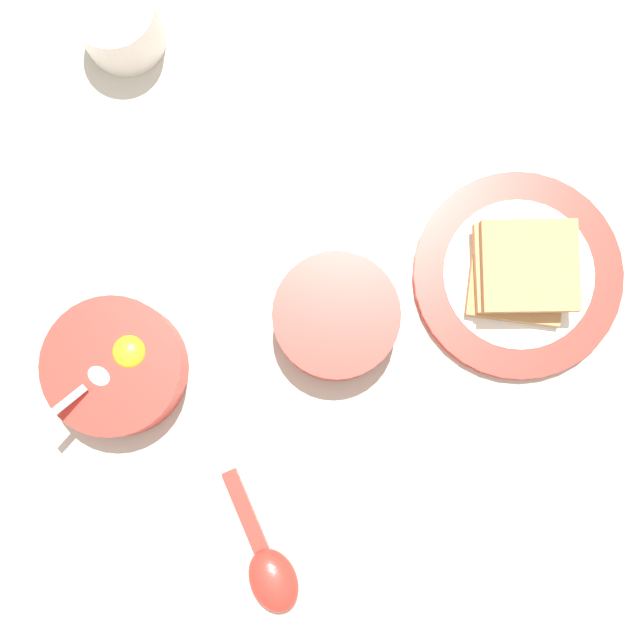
{
  "coord_description": "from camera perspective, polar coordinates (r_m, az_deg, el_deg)",
  "views": [
    {
      "loc": [
        0.13,
        0.03,
        0.89
      ],
      "look_at": [
        0.08,
        0.11,
        0.02
      ],
      "focal_mm": 50.0,
      "sensor_mm": 36.0,
      "label": 1
    }
  ],
  "objects": [
    {
      "name": "congee_bowl",
      "position": [
        0.86,
        1.03,
        0.16
      ],
      "size": [
        0.12,
        0.12,
        0.06
      ],
      "color": "red",
      "rests_on": "ground_plane"
    },
    {
      "name": "toast_sandwich",
      "position": [
        0.89,
        12.85,
        3.16
      ],
      "size": [
        0.13,
        0.13,
        0.04
      ],
      "color": "tan",
      "rests_on": "toast_plate"
    },
    {
      "name": "soup_spoon",
      "position": [
        0.89,
        -3.3,
        -15.63
      ],
      "size": [
        0.14,
        0.11,
        0.03
      ],
      "color": "red",
      "rests_on": "ground_plane"
    },
    {
      "name": "egg_bowl",
      "position": [
        0.88,
        -12.95,
        -2.94
      ],
      "size": [
        0.13,
        0.15,
        0.08
      ],
      "color": "red",
      "rests_on": "ground_plane"
    },
    {
      "name": "ground_plane",
      "position": [
        0.9,
        -8.13,
        -3.11
      ],
      "size": [
        3.0,
        3.0,
        0.0
      ],
      "primitive_type": "plane",
      "color": "beige"
    },
    {
      "name": "toast_plate",
      "position": [
        0.92,
        12.52,
        2.82
      ],
      "size": [
        0.21,
        0.21,
        0.02
      ],
      "color": "red",
      "rests_on": "ground_plane"
    },
    {
      "name": "drinking_cup",
      "position": [
        0.96,
        -12.77,
        18.08
      ],
      "size": [
        0.08,
        0.08,
        0.07
      ],
      "color": "silver",
      "rests_on": "ground_plane"
    }
  ]
}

